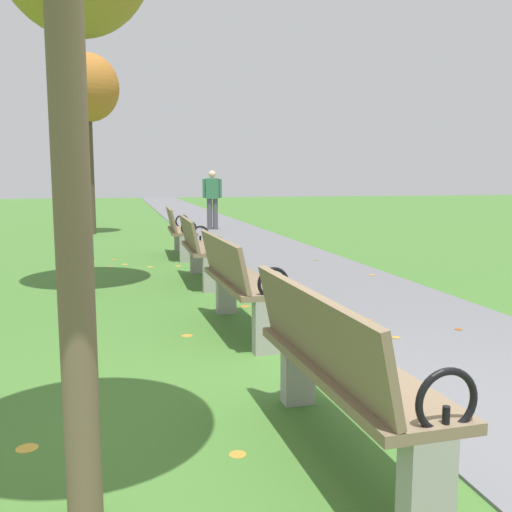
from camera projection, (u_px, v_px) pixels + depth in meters
ground_plane at (414, 438)px, 3.17m from camera, size 80.00×80.00×0.00m
paved_walkway at (197, 217)px, 20.79m from camera, size 2.35×44.00×0.02m
park_bench_1 at (338, 367)px, 2.89m from camera, size 0.53×1.62×0.90m
park_bench_2 at (238, 281)px, 5.33m from camera, size 0.53×1.62×0.90m
park_bench_3 at (199, 247)px, 7.88m from camera, size 0.49×1.61×0.90m
park_bench_4 at (179, 230)px, 10.48m from camera, size 0.52×1.61×0.90m
tree_3 at (88, 89)px, 14.23m from camera, size 1.53×1.53×4.52m
pedestrian_walking at (212, 197)px, 15.76m from camera, size 0.52×0.27×1.62m
scattered_leaves at (207, 287)px, 7.51m from camera, size 4.32×11.51×0.02m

